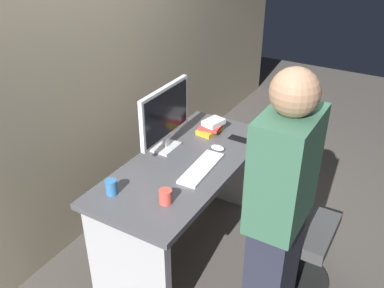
# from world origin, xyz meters

# --- Properties ---
(ground_plane) EXTENTS (9.00, 9.00, 0.00)m
(ground_plane) POSITION_xyz_m (0.00, 0.00, 0.00)
(ground_plane) COLOR #4C4742
(wall_back) EXTENTS (6.40, 0.10, 3.00)m
(wall_back) POSITION_xyz_m (0.00, 0.81, 1.50)
(wall_back) COLOR tan
(wall_back) RESTS_ON ground
(desk) EXTENTS (1.45, 0.66, 0.73)m
(desk) POSITION_xyz_m (0.00, 0.00, 0.51)
(desk) COLOR #4C4C51
(desk) RESTS_ON ground
(office_chair) EXTENTS (0.52, 0.52, 0.94)m
(office_chair) POSITION_xyz_m (0.07, -0.72, 0.43)
(office_chair) COLOR black
(office_chair) RESTS_ON ground
(person_at_desk) EXTENTS (0.40, 0.24, 1.64)m
(person_at_desk) POSITION_xyz_m (-0.38, -0.78, 0.84)
(person_at_desk) COLOR #262838
(person_at_desk) RESTS_ON ground
(monitor) EXTENTS (0.54, 0.14, 0.46)m
(monitor) POSITION_xyz_m (0.09, 0.21, 0.99)
(monitor) COLOR silver
(monitor) RESTS_ON desk
(keyboard) EXTENTS (0.44, 0.15, 0.02)m
(keyboard) POSITION_xyz_m (-0.03, -0.14, 0.74)
(keyboard) COLOR white
(keyboard) RESTS_ON desk
(mouse) EXTENTS (0.06, 0.10, 0.03)m
(mouse) POSITION_xyz_m (0.25, -0.11, 0.75)
(mouse) COLOR white
(mouse) RESTS_ON desk
(cup_near_keyboard) EXTENTS (0.08, 0.08, 0.09)m
(cup_near_keyboard) POSITION_xyz_m (-0.44, -0.13, 0.77)
(cup_near_keyboard) COLOR #D84C3F
(cup_near_keyboard) RESTS_ON desk
(cup_by_monitor) EXTENTS (0.07, 0.07, 0.09)m
(cup_by_monitor) POSITION_xyz_m (-0.52, 0.19, 0.78)
(cup_by_monitor) COLOR #3372B2
(cup_by_monitor) RESTS_ON desk
(book_stack) EXTENTS (0.22, 0.17, 0.10)m
(book_stack) POSITION_xyz_m (0.46, 0.05, 0.78)
(book_stack) COLOR gold
(book_stack) RESTS_ON desk
(cell_phone) EXTENTS (0.07, 0.15, 0.01)m
(cell_phone) POSITION_xyz_m (0.46, -0.17, 0.74)
(cell_phone) COLOR black
(cell_phone) RESTS_ON desk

